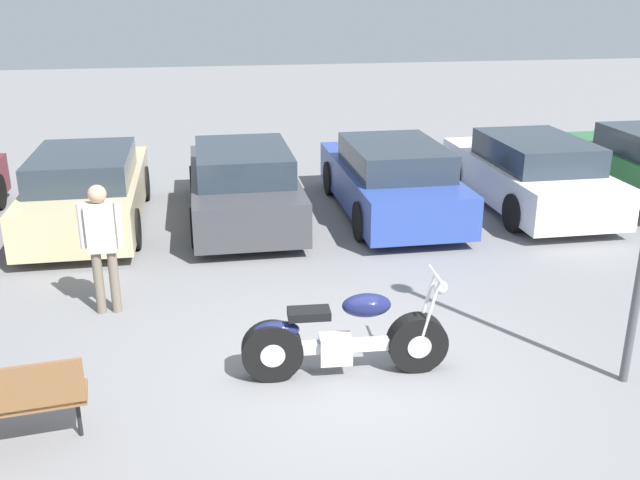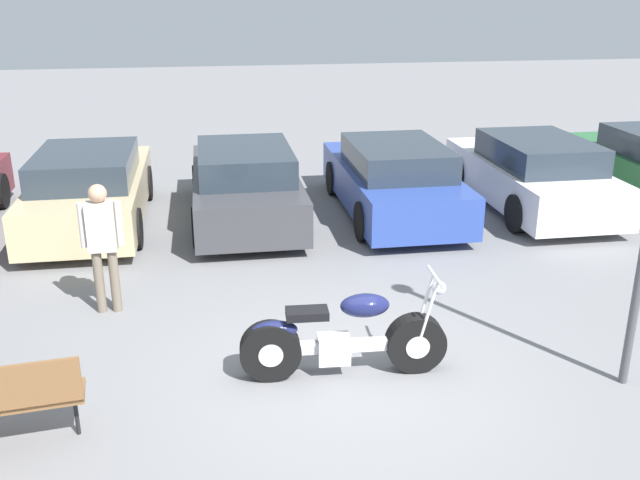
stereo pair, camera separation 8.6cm
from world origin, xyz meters
name	(u,v)px [view 1 (the left image)]	position (x,y,z in m)	size (l,w,h in m)	color
ground_plane	(354,377)	(0.00, 0.00, 0.00)	(60.00, 60.00, 0.00)	slate
motorcycle	(343,339)	(-0.10, 0.10, 0.41)	(2.20, 0.62, 1.09)	black
parked_car_champagne	(87,190)	(-3.39, 5.68, 0.64)	(1.84, 4.38, 1.33)	#C6B284
parked_car_dark_grey	(243,184)	(-0.76, 5.58, 0.64)	(1.84, 4.38, 1.33)	#3D3D42
parked_car_blue	(391,179)	(1.87, 5.45, 0.64)	(1.84, 4.38, 1.33)	#2D479E
parked_car_white	(529,173)	(4.49, 5.44, 0.64)	(1.84, 4.38, 1.33)	white
person_standing	(102,238)	(-2.72, 2.10, 0.99)	(0.52, 0.22, 1.67)	#726656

